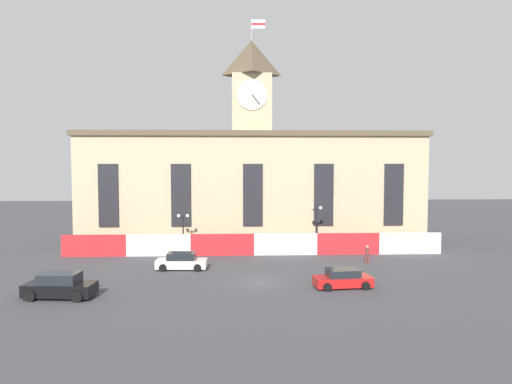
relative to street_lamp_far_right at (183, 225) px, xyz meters
The scene contains 9 objects.
ground_plane 14.35m from the street_lamp_far_right, 58.49° to the right, with size 160.00×160.00×0.00m, color #424247.
civic_building 11.11m from the street_lamp_far_right, 45.07° to the left, with size 39.68×9.26×26.04m.
banner_fence 7.63m from the street_lamp_far_right, ahead, with size 39.05×0.12×2.24m.
street_lamp_far_right is the anchor object (origin of this frame).
street_lamp_center 13.85m from the street_lamp_far_right, ahead, with size 1.26×0.36×4.98m.
car_white_taxi 7.35m from the street_lamp_far_right, 85.42° to the right, with size 4.58×2.30×1.50m.
car_red_sedan 19.62m from the street_lamp_far_right, 45.51° to the right, with size 4.55×2.46×1.45m.
car_black_suv 17.53m from the street_lamp_far_right, 114.28° to the right, with size 5.07×2.75×1.80m.
pedestrian 18.74m from the street_lamp_far_right, 16.10° to the right, with size 0.43×0.40×1.74m.
Camera 1 is at (-1.98, -39.46, 9.90)m, focal length 35.00 mm.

